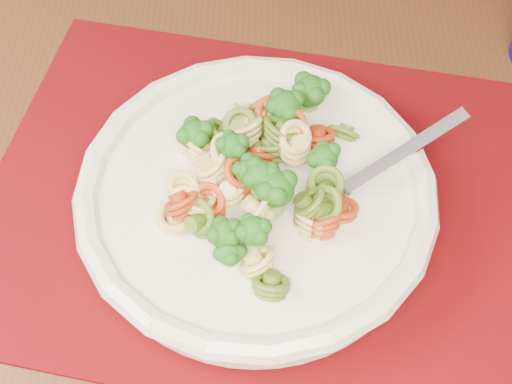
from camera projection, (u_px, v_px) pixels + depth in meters
name	position (u px, v px, depth m)	size (l,w,h in m)	color
dining_table	(330.00, 226.00, 0.72)	(1.66, 1.39, 0.78)	#492414
placemat	(260.00, 200.00, 0.60)	(0.46, 0.36, 0.00)	#590603
pasta_bowl	(256.00, 198.00, 0.57)	(0.29, 0.29, 0.05)	silver
pasta_broccoli_heap	(256.00, 188.00, 0.56)	(0.24, 0.24, 0.06)	#F2D977
fork	(316.00, 208.00, 0.55)	(0.19, 0.02, 0.01)	silver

